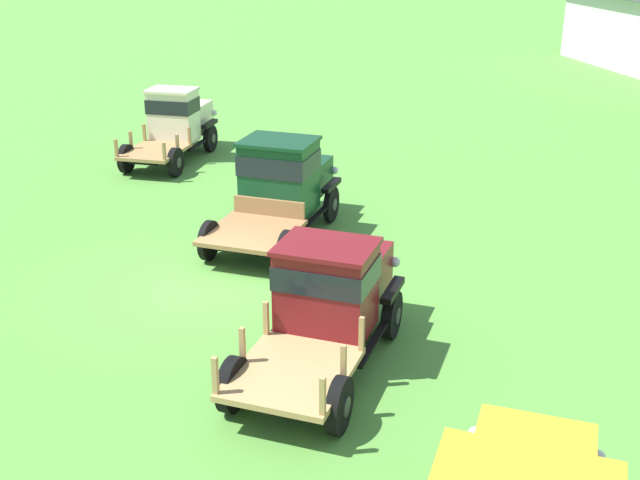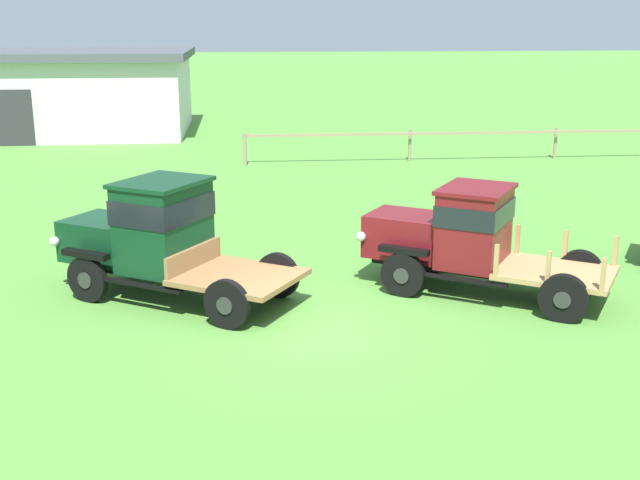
# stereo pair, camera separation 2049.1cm
# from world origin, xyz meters

# --- Properties ---
(ground_plane) EXTENTS (240.00, 240.00, 0.00)m
(ground_plane) POSITION_xyz_m (0.00, 0.00, 0.00)
(ground_plane) COLOR #518E38
(vintage_truck_foreground_near) EXTENTS (4.79, 3.40, 2.23)m
(vintage_truck_foreground_near) POSITION_xyz_m (-10.15, -0.14, 1.13)
(vintage_truck_foreground_near) COLOR black
(vintage_truck_foreground_near) RESTS_ON ground
(vintage_truck_second_in_line) EXTENTS (5.16, 4.08, 2.35)m
(vintage_truck_second_in_line) POSITION_xyz_m (-2.86, 1.95, 1.24)
(vintage_truck_second_in_line) COLOR black
(vintage_truck_second_in_line) RESTS_ON ground
(vintage_truck_midrow_center) EXTENTS (5.03, 3.98, 2.16)m
(vintage_truck_midrow_center) POSITION_xyz_m (3.22, 1.67, 1.13)
(vintage_truck_midrow_center) COLOR black
(vintage_truck_midrow_center) RESTS_ON ground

